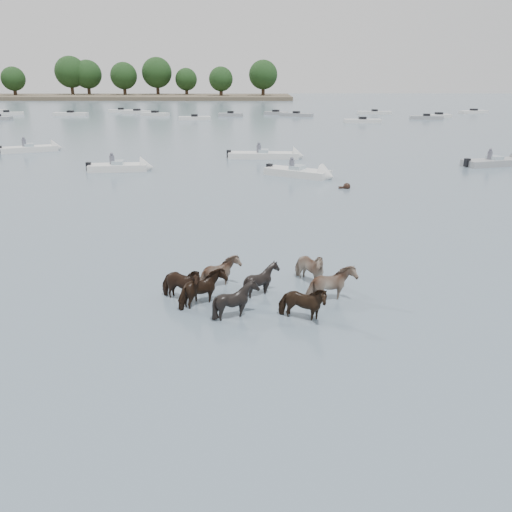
{
  "coord_description": "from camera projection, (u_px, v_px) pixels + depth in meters",
  "views": [
    {
      "loc": [
        0.87,
        -13.73,
        6.54
      ],
      "look_at": [
        0.77,
        1.97,
        1.1
      ],
      "focal_mm": 36.6,
      "sensor_mm": 36.0,
      "label": 1
    }
  ],
  "objects": [
    {
      "name": "motorboat_c",
      "position": [
        273.0,
        155.0,
        43.58
      ],
      "size": [
        6.49,
        1.87,
        1.92
      ],
      "rotation": [
        0.0,
        0.0,
        -0.04
      ],
      "color": "silver",
      "rests_on": "ground"
    },
    {
      "name": "shoreline",
      "position": [
        25.0,
        97.0,
        157.14
      ],
      "size": [
        160.0,
        30.0,
        1.0
      ],
      "primitive_type": "cube",
      "color": "#4C4233",
      "rests_on": "ground"
    },
    {
      "name": "ground",
      "position": [
        229.0,
        314.0,
        15.12
      ],
      "size": [
        400.0,
        400.0,
        0.0
      ],
      "primitive_type": "plane",
      "color": "slate",
      "rests_on": "ground"
    },
    {
      "name": "motorboat_d",
      "position": [
        502.0,
        162.0,
        40.26
      ],
      "size": [
        5.67,
        3.22,
        1.92
      ],
      "rotation": [
        0.0,
        0.0,
        0.32
      ],
      "color": "gray",
      "rests_on": "ground"
    },
    {
      "name": "distant_flotilla",
      "position": [
        258.0,
        114.0,
        89.32
      ],
      "size": [
        105.4,
        24.8,
        0.93
      ],
      "color": "silver",
      "rests_on": "ground"
    },
    {
      "name": "motorboat_f",
      "position": [
        38.0,
        149.0,
        47.68
      ],
      "size": [
        5.4,
        3.83,
        1.92
      ],
      "rotation": [
        0.0,
        0.0,
        0.48
      ],
      "color": "silver",
      "rests_on": "ground"
    },
    {
      "name": "motorboat_b",
      "position": [
        307.0,
        174.0,
        35.45
      ],
      "size": [
        5.04,
        3.95,
        1.92
      ],
      "rotation": [
        0.0,
        0.0,
        -0.55
      ],
      "color": "silver",
      "rests_on": "ground"
    },
    {
      "name": "motorboat_a",
      "position": [
        128.0,
        167.0,
        37.92
      ],
      "size": [
        4.85,
        2.2,
        1.92
      ],
      "rotation": [
        0.0,
        0.0,
        0.13
      ],
      "color": "silver",
      "rests_on": "ground"
    },
    {
      "name": "treeline",
      "position": [
        25.0,
        75.0,
        157.2
      ],
      "size": [
        148.78,
        20.85,
        12.32
      ],
      "color": "#382619",
      "rests_on": "ground"
    },
    {
      "name": "pony_herd",
      "position": [
        256.0,
        287.0,
        15.88
      ],
      "size": [
        6.31,
        4.21,
        1.33
      ],
      "color": "black",
      "rests_on": "ground"
    },
    {
      "name": "swimming_pony",
      "position": [
        346.0,
        187.0,
        31.93
      ],
      "size": [
        0.72,
        0.44,
        0.44
      ],
      "color": "black",
      "rests_on": "ground"
    }
  ]
}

